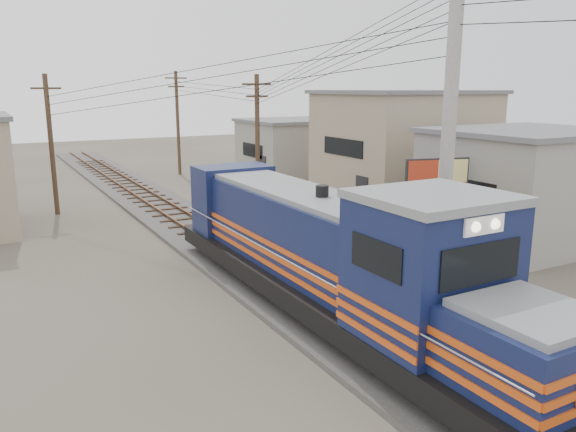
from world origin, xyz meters
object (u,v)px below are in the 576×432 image
market_umbrella (418,195)px  vendor (356,215)px  billboard (437,185)px  locomotive (333,258)px

market_umbrella → vendor: (-0.69, 3.13, -1.34)m
market_umbrella → billboard: bearing=-105.2°
locomotive → billboard: (6.38, 2.84, 1.07)m
locomotive → market_umbrella: size_ratio=6.09×
locomotive → vendor: (6.07, 7.34, -0.91)m
billboard → vendor: (-0.32, 4.50, -1.98)m
market_umbrella → vendor: size_ratio=1.57×
billboard → market_umbrella: 1.56m
vendor → market_umbrella: bearing=62.9°
billboard → market_umbrella: bearing=90.3°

